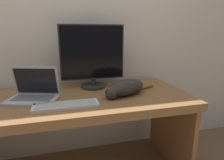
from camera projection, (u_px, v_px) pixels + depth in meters
wall_back at (68, 17)px, 1.64m from camera, size 6.40×0.06×2.60m
desk at (75, 113)px, 1.42m from camera, size 1.73×0.73×0.71m
monitor at (93, 57)px, 1.57m from camera, size 0.54×0.22×0.53m
laptop at (34, 94)px, 1.30m from camera, size 0.38×0.31×0.23m
external_keyboard at (66, 105)px, 1.19m from camera, size 0.41×0.13×0.02m
cat at (125, 87)px, 1.41m from camera, size 0.48×0.29×0.12m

